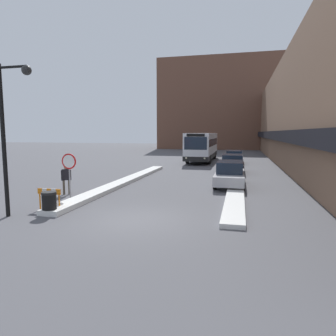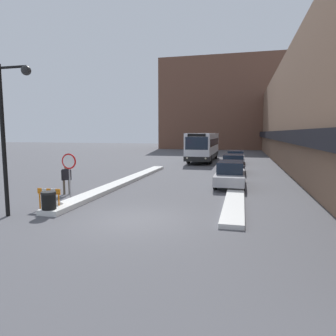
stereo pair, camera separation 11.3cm
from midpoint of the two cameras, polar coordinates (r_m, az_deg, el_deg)
The scene contains 14 objects.
ground_plane at distance 11.63m, azimuth -5.99°, elevation -9.84°, with size 160.00×160.00×0.00m, color #515156.
building_row_right at distance 35.07m, azimuth 24.37°, elevation 9.36°, with size 5.50×60.00×10.62m.
building_backdrop_far at distance 64.06m, azimuth 10.71°, elevation 11.81°, with size 26.00×8.00×18.26m.
snow_bank_left at distance 20.05m, azimuth -8.00°, elevation -2.53°, with size 0.90×16.54×0.22m.
snow_bank_right at distance 19.38m, azimuth 13.09°, elevation -3.02°, with size 0.90×17.85×0.18m.
city_bus at distance 35.54m, azimuth 6.87°, elevation 4.17°, with size 2.63×11.28×3.27m.
parked_car_front at distance 19.11m, azimuth 11.93°, elevation -1.06°, with size 1.79×4.61×1.54m.
parked_car_middle at distance 25.52m, azimuth 12.47°, elevation 0.81°, with size 1.88×4.37×1.51m.
parked_car_back at distance 33.35m, azimuth 12.84°, elevation 2.07°, with size 1.89×4.87×1.40m.
stop_sign at distance 15.30m, azimuth -18.11°, elevation 0.28°, with size 0.76×0.08×2.32m.
street_lamp at distance 13.09m, azimuth -27.85°, elevation 7.61°, with size 1.46×0.36×5.90m.
pedestrian at distance 16.98m, azimuth -18.60°, elevation -1.59°, with size 0.46×0.41×1.59m.
trash_bin at distance 13.10m, azimuth -21.52°, elevation -6.23°, with size 0.59×0.59×0.95m.
construction_barricade at distance 13.82m, azimuth -21.50°, elevation -4.77°, with size 1.10×0.06×0.94m.
Camera 2 is at (3.89, -10.46, 3.31)m, focal length 32.00 mm.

